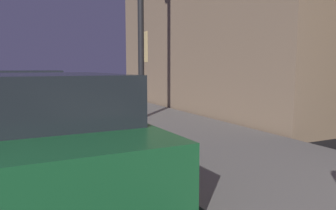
{
  "coord_description": "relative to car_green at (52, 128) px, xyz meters",
  "views": [
    {
      "loc": [
        2.38,
        -1.08,
        1.5
      ],
      "look_at": [
        4.02,
        2.26,
        1.07
      ],
      "focal_mm": 34.58,
      "sensor_mm": 36.0,
      "label": 1
    }
  ],
  "objects": [
    {
      "name": "car_green",
      "position": [
        0.0,
        0.0,
        0.0
      ],
      "size": [
        2.03,
        4.54,
        1.43
      ],
      "color": "#19592D",
      "rests_on": "ground"
    },
    {
      "name": "car_silver",
      "position": [
        -0.0,
        5.54,
        -0.01
      ],
      "size": [
        2.21,
        4.35,
        1.43
      ],
      "color": "#B7B7BF",
      "rests_on": "ground"
    }
  ]
}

